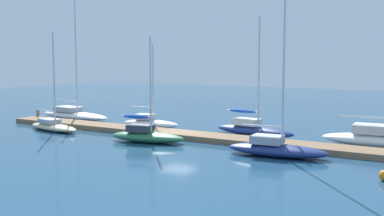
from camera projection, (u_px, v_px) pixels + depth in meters
name	position (u px, v px, depth m)	size (l,w,h in m)	color
ground_plane	(178.00, 137.00, 35.88)	(120.00, 120.00, 0.00)	navy
dock_pier	(178.00, 134.00, 35.86)	(33.94, 2.36, 0.38)	#846647
dock_piling_near_end	(38.00, 115.00, 45.26)	(0.28, 0.28, 1.00)	#846647
sailboat_0	(74.00, 114.00, 46.31)	(8.97, 3.17, 11.72)	white
sailboat_1	(53.00, 125.00, 38.93)	(6.07, 2.68, 7.98)	beige
sailboat_2	(150.00, 122.00, 40.33)	(5.33, 2.36, 7.02)	white
sailboat_3	(146.00, 135.00, 33.58)	(5.78, 2.82, 7.34)	#2D7047
sailboat_4	(253.00, 128.00, 36.32)	(6.80, 2.64, 9.01)	navy
sailboat_5	(276.00, 148.00, 28.75)	(6.32, 2.59, 9.65)	navy
mooring_buoy_yellow	(357.00, 128.00, 37.46)	(0.78, 0.78, 0.78)	yellow
mooring_buoy_orange	(384.00, 175.00, 23.10)	(0.52, 0.52, 0.52)	orange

